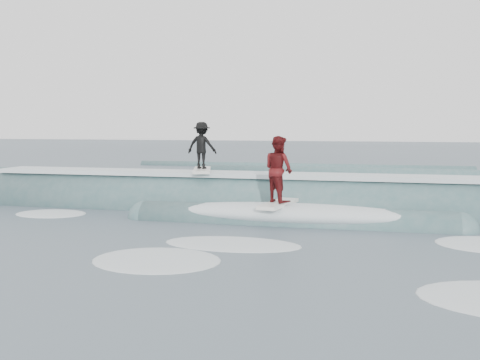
# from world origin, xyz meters

# --- Properties ---
(ground) EXTENTS (160.00, 160.00, 0.00)m
(ground) POSITION_xyz_m (0.00, 0.00, 0.00)
(ground) COLOR #394854
(ground) RESTS_ON ground
(breaking_wave) EXTENTS (20.36, 3.96, 2.36)m
(breaking_wave) POSITION_xyz_m (0.24, 3.83, 0.04)
(breaking_wave) COLOR #3A5F61
(breaking_wave) RESTS_ON ground
(surfer_black) EXTENTS (1.08, 2.07, 1.67)m
(surfer_black) POSITION_xyz_m (-1.56, 4.13, 2.05)
(surfer_black) COLOR silver
(surfer_black) RESTS_ON ground
(surfer_red) EXTENTS (1.16, 2.07, 1.99)m
(surfer_red) POSITION_xyz_m (1.42, 1.93, 1.49)
(surfer_red) COLOR white
(surfer_red) RESTS_ON ground
(whitewater) EXTENTS (17.39, 7.58, 0.10)m
(whitewater) POSITION_xyz_m (0.63, -1.20, 0.00)
(whitewater) COLOR silver
(whitewater) RESTS_ON ground
(far_swells) EXTENTS (38.52, 8.65, 0.80)m
(far_swells) POSITION_xyz_m (-1.62, 17.65, 0.00)
(far_swells) COLOR #3A5F61
(far_swells) RESTS_ON ground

